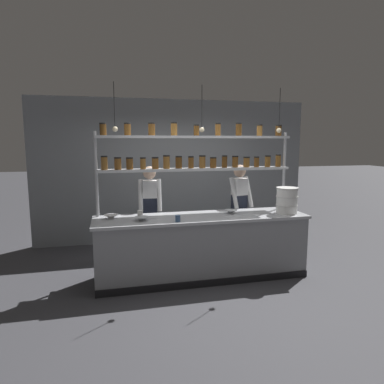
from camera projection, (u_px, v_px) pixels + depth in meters
name	position (u px, v px, depth m)	size (l,w,h in m)	color
ground_plane	(202.00, 277.00, 5.08)	(40.00, 40.00, 0.00)	#3D3D42
back_wall	(175.00, 171.00, 6.89)	(5.48, 0.12, 2.80)	gray
prep_counter	(202.00, 247.00, 5.01)	(3.08, 0.76, 0.92)	gray
spice_shelf_unit	(195.00, 156.00, 5.13)	(2.96, 0.28, 2.27)	#B7BABF
chef_left	(150.00, 209.00, 5.43)	(0.38, 0.30, 1.60)	black
chef_center	(239.00, 206.00, 5.69)	(0.40, 0.33, 1.61)	black
container_stack	(287.00, 200.00, 5.11)	(0.32, 0.32, 0.39)	white
prep_bowl_near_left	(111.00, 217.00, 4.77)	(0.20, 0.20, 0.06)	white
prep_bowl_center_front	(142.00, 219.00, 4.64)	(0.20, 0.20, 0.06)	#B2B7BC
prep_bowl_center_back	(231.00, 212.00, 5.11)	(0.20, 0.20, 0.05)	silver
serving_cup_front	(140.00, 214.00, 4.89)	(0.08, 0.08, 0.09)	silver
serving_cup_by_board	(178.00, 219.00, 4.58)	(0.07, 0.07, 0.09)	#334C70
pendant_light_row	(202.00, 128.00, 4.75)	(2.43, 0.07, 0.64)	black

